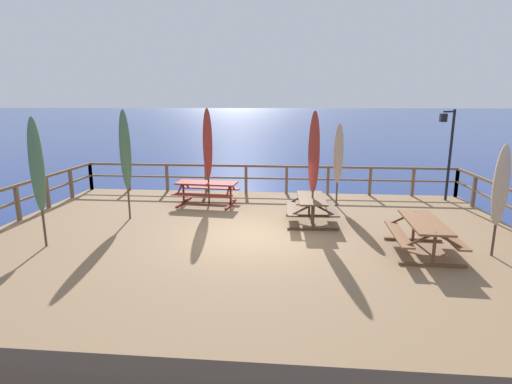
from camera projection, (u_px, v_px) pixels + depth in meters
ground_plane at (253, 258)px, 10.64m from camera, size 600.00×600.00×0.00m
wooden_deck at (253, 247)px, 10.57m from camera, size 14.37×10.47×0.62m
railing_waterside_far at (266, 174)px, 15.28m from camera, size 14.17×0.10×1.09m
picnic_table_front_left at (311, 204)px, 11.49m from camera, size 1.47×1.80×0.78m
picnic_table_front_right at (207, 188)px, 13.66m from camera, size 2.15×1.57×0.78m
picnic_table_mid_right at (424, 229)px, 9.20m from camera, size 1.46×2.04×0.78m
patio_umbrella_tall_back_right at (314, 153)px, 11.11m from camera, size 0.32×0.32×3.21m
patio_umbrella_tall_mid_left at (208, 144)px, 13.36m from camera, size 0.32×0.32×3.25m
patio_umbrella_tall_front at (125, 151)px, 11.59m from camera, size 0.32×0.32×3.24m
patio_umbrella_short_mid at (339, 154)px, 13.15m from camera, size 0.32×0.32×2.77m
patio_umbrella_tall_back_left at (501, 186)px, 8.78m from camera, size 0.32×0.32×2.56m
patio_umbrella_short_back at (37, 166)px, 9.30m from camera, size 0.32×0.32×3.12m
lamp_post_hooked at (448, 141)px, 13.78m from camera, size 0.60×0.45×3.20m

